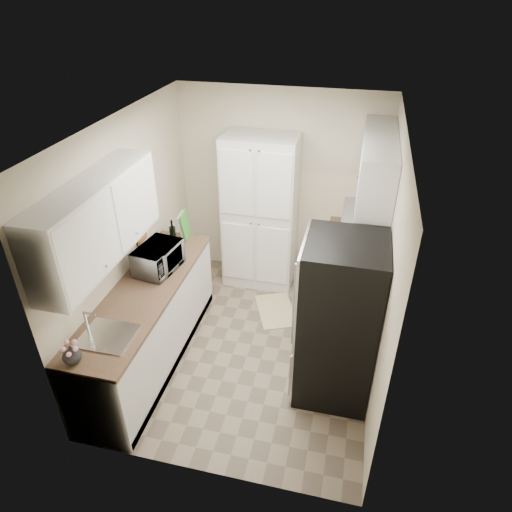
{
  "coord_description": "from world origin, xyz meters",
  "views": [
    {
      "loc": [
        0.95,
        -3.75,
        3.6
      ],
      "look_at": [
        0.02,
        0.15,
        1.1
      ],
      "focal_mm": 32.0,
      "sensor_mm": 36.0,
      "label": 1
    }
  ],
  "objects_px": {
    "electric_range": "(344,303)",
    "microwave": "(158,258)",
    "wine_bottle": "(173,234)",
    "refrigerator": "(338,322)",
    "pantry_cabinet": "(260,213)",
    "toaster_oven": "(364,223)"
  },
  "relations": [
    {
      "from": "pantry_cabinet",
      "to": "wine_bottle",
      "type": "bearing_deg",
      "value": -133.74
    },
    {
      "from": "refrigerator",
      "to": "wine_bottle",
      "type": "distance_m",
      "value": 2.16
    },
    {
      "from": "wine_bottle",
      "to": "toaster_oven",
      "type": "relative_size",
      "value": 0.77
    },
    {
      "from": "electric_range",
      "to": "microwave",
      "type": "bearing_deg",
      "value": -166.79
    },
    {
      "from": "refrigerator",
      "to": "pantry_cabinet",
      "type": "bearing_deg",
      "value": 123.46
    },
    {
      "from": "pantry_cabinet",
      "to": "microwave",
      "type": "bearing_deg",
      "value": -119.32
    },
    {
      "from": "refrigerator",
      "to": "microwave",
      "type": "relative_size",
      "value": 3.3
    },
    {
      "from": "pantry_cabinet",
      "to": "toaster_oven",
      "type": "relative_size",
      "value": 5.34
    },
    {
      "from": "electric_range",
      "to": "refrigerator",
      "type": "bearing_deg",
      "value": -92.48
    },
    {
      "from": "electric_range",
      "to": "wine_bottle",
      "type": "height_order",
      "value": "wine_bottle"
    },
    {
      "from": "refrigerator",
      "to": "toaster_oven",
      "type": "bearing_deg",
      "value": 84.96
    },
    {
      "from": "microwave",
      "to": "wine_bottle",
      "type": "distance_m",
      "value": 0.52
    },
    {
      "from": "microwave",
      "to": "refrigerator",
      "type": "bearing_deg",
      "value": -91.58
    },
    {
      "from": "pantry_cabinet",
      "to": "refrigerator",
      "type": "distance_m",
      "value": 2.07
    },
    {
      "from": "pantry_cabinet",
      "to": "microwave",
      "type": "distance_m",
      "value": 1.59
    },
    {
      "from": "microwave",
      "to": "pantry_cabinet",
      "type": "bearing_deg",
      "value": -20.8
    },
    {
      "from": "wine_bottle",
      "to": "toaster_oven",
      "type": "height_order",
      "value": "wine_bottle"
    },
    {
      "from": "electric_range",
      "to": "refrigerator",
      "type": "height_order",
      "value": "refrigerator"
    },
    {
      "from": "pantry_cabinet",
      "to": "wine_bottle",
      "type": "relative_size",
      "value": 6.98
    },
    {
      "from": "wine_bottle",
      "to": "toaster_oven",
      "type": "distance_m",
      "value": 2.28
    },
    {
      "from": "wine_bottle",
      "to": "toaster_oven",
      "type": "bearing_deg",
      "value": 21.61
    },
    {
      "from": "pantry_cabinet",
      "to": "electric_range",
      "type": "bearing_deg",
      "value": -38.22
    }
  ]
}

